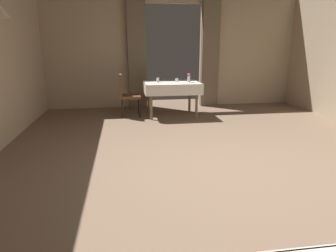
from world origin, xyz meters
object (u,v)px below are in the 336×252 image
Objects in this scene: chair_mid_left at (126,93)px; glass_mid_b at (158,80)px; flower_vase_mid at (189,77)px; dining_table_mid at (172,86)px; glass_mid_d at (177,80)px; plate_mid_c at (178,80)px.

chair_mid_left is 0.75m from glass_mid_b.
chair_mid_left is at bearing 172.19° from flower_vase_mid.
dining_table_mid is 1.01m from chair_mid_left.
flower_vase_mid is (1.36, -0.19, 0.34)m from chair_mid_left.
glass_mid_d is at bearing 167.45° from flower_vase_mid.
glass_mid_d is at bearing -107.34° from plate_mid_c.
dining_table_mid is 6.52× the size of plate_mid_c.
flower_vase_mid is at bearing -62.53° from plate_mid_c.
glass_mid_b reaches higher than glass_mid_d.
glass_mid_d is (0.42, -0.03, -0.01)m from glass_mid_b.
chair_mid_left reaches higher than glass_mid_d.
dining_table_mid is at bearing -127.60° from plate_mid_c.
dining_table_mid is 0.34m from glass_mid_b.
plate_mid_c is 0.29m from glass_mid_d.
chair_mid_left reaches higher than glass_mid_b.
chair_mid_left is 1.14m from glass_mid_d.
glass_mid_d is at bearing -4.79° from glass_mid_b.
flower_vase_mid is 1.06× the size of plate_mid_c.
chair_mid_left is 4.72× the size of flower_vase_mid.
flower_vase_mid reaches higher than chair_mid_left.
glass_mid_d is (0.11, -0.02, 0.14)m from dining_table_mid.
dining_table_mid is 1.30× the size of chair_mid_left.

